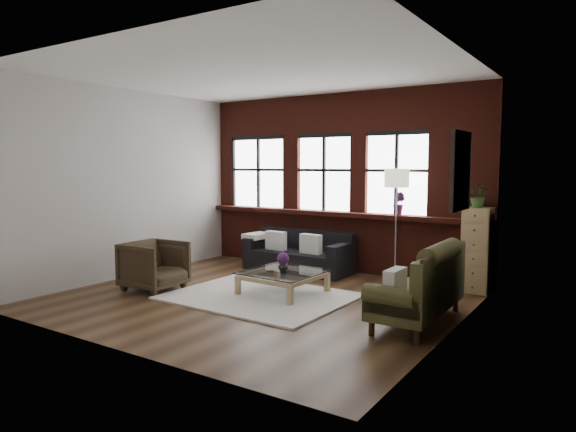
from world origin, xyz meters
The scene contains 26 objects.
floor centered at (0.00, 0.00, 0.00)m, with size 5.50×5.50×0.00m, color #392415.
ceiling centered at (0.00, 0.00, 3.20)m, with size 5.50×5.50×0.00m, color white.
wall_back centered at (0.00, 2.50, 1.60)m, with size 5.50×5.50×0.00m, color #B7B1AA.
wall_front centered at (0.00, -2.50, 1.60)m, with size 5.50×5.50×0.00m, color #B7B1AA.
wall_left centered at (-2.75, 0.00, 1.60)m, with size 5.00×5.00×0.00m, color #B7B1AA.
wall_right centered at (2.75, 0.00, 1.60)m, with size 5.00×5.00×0.00m, color #B7B1AA.
brick_backwall centered at (0.00, 2.44, 1.60)m, with size 5.50×0.12×3.20m, color #511B13, non-canonical shape.
sill_ledge centered at (0.00, 2.35, 1.04)m, with size 5.50×0.30×0.08m, color #511B13.
window_left centered at (-1.80, 2.45, 1.75)m, with size 1.38×0.10×1.50m, color black, non-canonical shape.
window_mid centered at (-0.30, 2.45, 1.75)m, with size 1.38×0.10×1.50m, color black, non-canonical shape.
window_right centered at (1.10, 2.45, 1.75)m, with size 1.38×0.10×1.50m, color black, non-canonical shape.
wall_poster centered at (2.72, 0.30, 1.85)m, with size 0.05×0.74×0.94m, color black, non-canonical shape.
shag_rug centered at (-0.03, 0.03, 0.01)m, with size 2.51×1.97×0.03m, color beige.
dark_sofa centered at (-0.53, 1.90, 0.35)m, with size 1.94×0.79×0.70m, color black, non-canonical shape.
pillow_a centered at (-0.95, 1.80, 0.54)m, with size 0.40×0.14×0.34m, color silver.
pillow_b centered at (-0.21, 1.80, 0.54)m, with size 0.40×0.14×0.34m, color silver.
vintage_settee centered at (2.30, 0.11, 0.47)m, with size 0.78×1.76×0.94m, color #3B3A1B, non-canonical shape.
pillow_settee centered at (2.22, -0.42, 0.58)m, with size 0.14×0.38×0.34m, color silver.
armchair centered at (-1.66, -0.48, 0.38)m, with size 0.81×0.83×0.75m, color #2D2216.
coffee_table centered at (0.16, 0.37, 0.17)m, with size 1.07×1.07×0.36m, color tan, non-canonical shape.
vase centered at (0.16, 0.37, 0.43)m, with size 0.15×0.15×0.15m, color #B2B2B2.
flowers centered at (0.16, 0.37, 0.54)m, with size 0.18×0.18×0.18m, color #4A1E58.
drawer_chest centered at (2.53, 2.10, 0.64)m, with size 0.40×0.40×1.29m, color tan.
potted_plant_top centered at (2.53, 2.10, 1.46)m, with size 0.32×0.28×0.36m, color #2D5923.
floor_lamp centered at (1.24, 2.09, 1.00)m, with size 0.40×0.40×2.01m, color #A5A5A8, non-canonical shape.
sill_plant centered at (1.20, 2.32, 1.28)m, with size 0.22×0.18×0.40m, color #4A1E58.
Camera 1 is at (4.33, -5.86, 1.92)m, focal length 32.00 mm.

